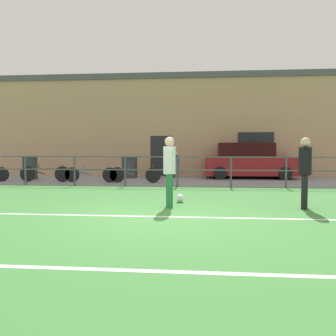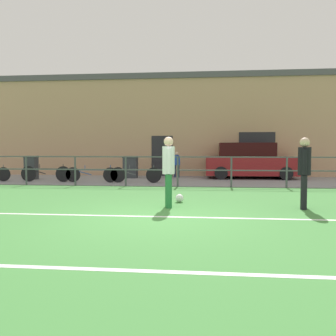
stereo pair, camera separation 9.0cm
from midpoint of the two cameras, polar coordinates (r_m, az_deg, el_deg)
The scene contains 16 objects.
ground at distance 7.43m, azimuth -1.60°, elevation -8.20°, with size 60.00×44.00×0.04m, color #42843D.
field_line_touchline at distance 7.54m, azimuth -1.48°, elevation -7.86°, with size 36.00×0.11×0.00m, color white.
field_line_hash at distance 4.39m, azimuth -7.25°, elevation -16.06°, with size 36.00×0.11×0.00m, color white.
pavement_strip at distance 15.82m, azimuth 2.42°, elevation -2.03°, with size 48.00×5.00×0.02m, color gray.
perimeter_fence at distance 13.28m, azimuth 1.78°, elevation 0.16°, with size 36.07×0.07×1.15m.
clubhouse_facade at distance 19.49m, azimuth 3.11°, elevation 6.82°, with size 28.00×2.56×5.35m.
player_goalkeeper at distance 9.03m, azimuth 21.46°, elevation -0.07°, with size 0.30×0.46×1.71m.
player_striker at distance 8.62m, azimuth 0.38°, elevation 0.10°, with size 0.30×0.47×1.73m.
soccer_ball_match at distance 9.52m, azimuth 2.13°, elevation -4.91°, with size 0.22×0.22×0.22m, color white.
spectator_child at distance 17.31m, azimuth 1.57°, elevation 0.84°, with size 0.33×0.22×1.27m.
parked_car_red at distance 17.30m, azimuth 13.23°, elevation 1.02°, with size 4.28×1.90×1.70m.
bicycle_parked_1 at distance 15.21m, azimuth -12.11°, elevation -1.02°, with size 2.26×0.04×0.73m.
bicycle_parked_2 at distance 14.73m, azimuth -5.09°, elevation -1.07°, with size 2.16×0.04×0.74m.
bicycle_parked_3 at distance 15.95m, azimuth -19.02°, elevation -0.86°, with size 2.22×0.04×0.76m.
trash_bin_0 at distance 17.46m, azimuth -21.11°, elevation 0.08°, with size 0.54×0.46×1.08m.
trash_bin_1 at distance 17.15m, azimuth -5.94°, elevation 0.17°, with size 0.69×0.58×1.05m.
Camera 2 is at (1.00, -7.22, 1.45)m, focal length 37.67 mm.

